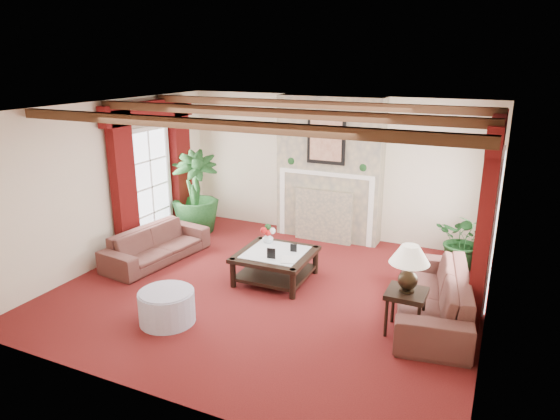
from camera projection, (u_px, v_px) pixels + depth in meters
The scene contains 23 objects.
floor at pixel (271, 289), 7.55m from camera, with size 6.00×6.00×0.00m, color #420B0D.
ceiling at pixel (270, 108), 6.76m from camera, with size 6.00×6.00×0.00m, color white.
back_wall at pixel (333, 167), 9.54m from camera, with size 6.00×0.02×2.70m, color beige.
left_wall at pixel (109, 183), 8.36m from camera, with size 0.02×5.50×2.70m, color beige.
right_wall at pixel (496, 233), 5.95m from camera, with size 0.02×5.50×2.70m, color beige.
ceiling_beams at pixel (270, 113), 6.78m from camera, with size 6.00×3.00×0.12m, color #3B2312, non-canonical shape.
fireplace at pixel (332, 96), 8.97m from camera, with size 2.00×0.52×2.70m, color tan, non-canonical shape.
french_door_left at pixel (146, 129), 8.98m from camera, with size 0.10×1.10×2.16m, color white, non-canonical shape.
french_door_right at pixel (504, 154), 6.60m from camera, with size 0.10×1.10×2.16m, color white, non-canonical shape.
curtains_left at pixel (149, 105), 8.82m from camera, with size 0.20×2.40×2.55m, color #440909, non-canonical shape.
curtains_right at pixel (499, 122), 6.52m from camera, with size 0.20×2.40×2.55m, color #440909, non-canonical shape.
sofa_left at pixel (156, 239), 8.53m from camera, with size 0.81×2.00×0.76m, color #330D19.
sofa_right at pixel (433, 287), 6.62m from camera, with size 1.02×2.35×0.89m, color #330D19.
potted_palm at pixel (196, 210), 9.90m from camera, with size 1.76×1.82×0.91m, color black.
small_plant at pixel (464, 247), 8.19m from camera, with size 1.00×1.08×0.77m, color black.
coffee_table at pixel (276, 266), 7.81m from camera, with size 1.12×1.12×0.46m, color black, non-canonical shape.
side_table at pixel (405, 312), 6.29m from camera, with size 0.49×0.49×0.57m, color black, non-canonical shape.
ottoman at pixel (167, 307), 6.56m from camera, with size 0.74×0.74×0.43m, color #8F8FA2.
table_lamp at pixel (409, 268), 6.11m from camera, with size 0.49×0.49×0.63m, color black, non-canonical shape.
flower_vase at pixel (268, 238), 8.12m from camera, with size 0.22×0.23×0.18m, color silver.
book at pixel (281, 251), 7.40m from camera, with size 0.21×0.09×0.30m, color black.
photo_frame_a at pixel (271, 254), 7.47m from camera, with size 0.13×0.02×0.17m, color black, non-canonical shape.
photo_frame_b at pixel (294, 248), 7.73m from camera, with size 0.10×0.02×0.14m, color black, non-canonical shape.
Camera 1 is at (3.01, -6.18, 3.36)m, focal length 32.00 mm.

